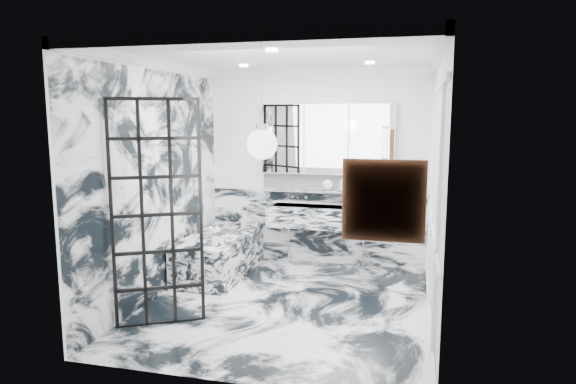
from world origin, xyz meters
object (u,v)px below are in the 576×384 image
(mirror_cabinet, at_px, (327,139))
(bathtub, at_px, (220,254))
(crittall_door, at_px, (157,215))
(trough_sink, at_px, (324,217))

(mirror_cabinet, xyz_separation_m, bathtub, (-1.32, -0.83, -1.54))
(mirror_cabinet, height_order, bathtub, mirror_cabinet)
(crittall_door, xyz_separation_m, trough_sink, (1.30, 2.39, -0.43))
(trough_sink, distance_m, mirror_cabinet, 1.10)
(trough_sink, height_order, mirror_cabinet, mirror_cabinet)
(trough_sink, relative_size, mirror_cabinet, 0.84)
(trough_sink, distance_m, bathtub, 1.55)
(crittall_door, bearing_deg, bathtub, 62.21)
(crittall_door, distance_m, bathtub, 1.95)
(crittall_door, bearing_deg, mirror_cabinet, 34.55)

